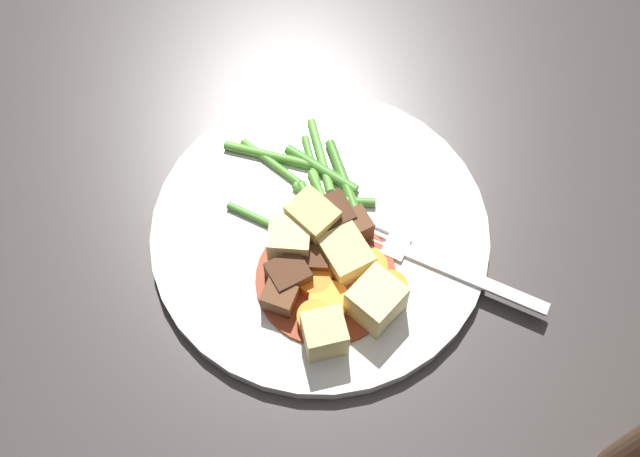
{
  "coord_description": "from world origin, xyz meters",
  "views": [
    {
      "loc": [
        0.28,
        -0.08,
        0.57
      ],
      "look_at": [
        0.0,
        0.0,
        0.01
      ],
      "focal_mm": 44.9,
      "sensor_mm": 36.0,
      "label": 1
    }
  ],
  "objects_px": {
    "carrot_slice_5": "(329,302)",
    "potato_chunk_4": "(290,240)",
    "fork": "(432,262)",
    "meat_chunk_2": "(331,218)",
    "carrot_slice_0": "(315,319)",
    "potato_chunk_3": "(312,218)",
    "potato_chunk_0": "(324,334)",
    "carrot_slice_4": "(390,288)",
    "carrot_slice_1": "(368,267)",
    "potato_chunk_1": "(376,301)",
    "meat_chunk_4": "(315,261)",
    "meat_chunk_1": "(280,299)",
    "meat_chunk_3": "(289,275)",
    "potato_chunk_2": "(345,255)",
    "dinner_plate": "(320,232)",
    "carrot_slice_2": "(341,241)",
    "meat_chunk_0": "(356,227)",
    "carrot_slice_3": "(314,280)"
  },
  "relations": [
    {
      "from": "potato_chunk_0",
      "to": "potato_chunk_4",
      "type": "relative_size",
      "value": 1.04
    },
    {
      "from": "potato_chunk_3",
      "to": "meat_chunk_0",
      "type": "height_order",
      "value": "potato_chunk_3"
    },
    {
      "from": "carrot_slice_0",
      "to": "potato_chunk_0",
      "type": "height_order",
      "value": "potato_chunk_0"
    },
    {
      "from": "carrot_slice_0",
      "to": "potato_chunk_2",
      "type": "distance_m",
      "value": 0.05
    },
    {
      "from": "carrot_slice_5",
      "to": "potato_chunk_4",
      "type": "relative_size",
      "value": 0.97
    },
    {
      "from": "dinner_plate",
      "to": "fork",
      "type": "bearing_deg",
      "value": 55.39
    },
    {
      "from": "carrot_slice_1",
      "to": "meat_chunk_3",
      "type": "relative_size",
      "value": 1.06
    },
    {
      "from": "carrot_slice_0",
      "to": "potato_chunk_3",
      "type": "xyz_separation_m",
      "value": [
        -0.08,
        0.02,
        0.01
      ]
    },
    {
      "from": "carrot_slice_0",
      "to": "fork",
      "type": "relative_size",
      "value": 0.19
    },
    {
      "from": "potato_chunk_1",
      "to": "carrot_slice_5",
      "type": "bearing_deg",
      "value": -111.31
    },
    {
      "from": "carrot_slice_3",
      "to": "meat_chunk_0",
      "type": "xyz_separation_m",
      "value": [
        -0.03,
        0.04,
        0.01
      ]
    },
    {
      "from": "carrot_slice_1",
      "to": "meat_chunk_0",
      "type": "xyz_separation_m",
      "value": [
        -0.03,
        -0.0,
        0.01
      ]
    },
    {
      "from": "potato_chunk_2",
      "to": "potato_chunk_1",
      "type": "bearing_deg",
      "value": 13.21
    },
    {
      "from": "potato_chunk_2",
      "to": "meat_chunk_0",
      "type": "relative_size",
      "value": 1.5
    },
    {
      "from": "carrot_slice_1",
      "to": "carrot_slice_3",
      "type": "bearing_deg",
      "value": -90.21
    },
    {
      "from": "meat_chunk_4",
      "to": "carrot_slice_1",
      "type": "bearing_deg",
      "value": 70.65
    },
    {
      "from": "potato_chunk_0",
      "to": "potato_chunk_2",
      "type": "height_order",
      "value": "potato_chunk_0"
    },
    {
      "from": "carrot_slice_0",
      "to": "potato_chunk_1",
      "type": "relative_size",
      "value": 0.75
    },
    {
      "from": "carrot_slice_3",
      "to": "carrot_slice_0",
      "type": "bearing_deg",
      "value": -14.55
    },
    {
      "from": "meat_chunk_1",
      "to": "meat_chunk_3",
      "type": "bearing_deg",
      "value": 145.37
    },
    {
      "from": "carrot_slice_0",
      "to": "meat_chunk_2",
      "type": "relative_size",
      "value": 0.89
    },
    {
      "from": "carrot_slice_2",
      "to": "potato_chunk_2",
      "type": "xyz_separation_m",
      "value": [
        0.02,
        -0.0,
        0.01
      ]
    },
    {
      "from": "potato_chunk_3",
      "to": "meat_chunk_0",
      "type": "relative_size",
      "value": 1.41
    },
    {
      "from": "carrot_slice_0",
      "to": "carrot_slice_5",
      "type": "height_order",
      "value": "same"
    },
    {
      "from": "carrot_slice_2",
      "to": "carrot_slice_4",
      "type": "bearing_deg",
      "value": 26.51
    },
    {
      "from": "meat_chunk_2",
      "to": "meat_chunk_1",
      "type": "bearing_deg",
      "value": -45.98
    },
    {
      "from": "potato_chunk_2",
      "to": "carrot_slice_4",
      "type": "bearing_deg",
      "value": 37.95
    },
    {
      "from": "meat_chunk_0",
      "to": "meat_chunk_1",
      "type": "relative_size",
      "value": 1.05
    },
    {
      "from": "potato_chunk_0",
      "to": "meat_chunk_2",
      "type": "height_order",
      "value": "potato_chunk_0"
    },
    {
      "from": "carrot_slice_4",
      "to": "carrot_slice_1",
      "type": "bearing_deg",
      "value": -154.42
    },
    {
      "from": "dinner_plate",
      "to": "carrot_slice_0",
      "type": "distance_m",
      "value": 0.08
    },
    {
      "from": "dinner_plate",
      "to": "carrot_slice_5",
      "type": "relative_size",
      "value": 8.72
    },
    {
      "from": "carrot_slice_5",
      "to": "carrot_slice_2",
      "type": "bearing_deg",
      "value": 153.52
    },
    {
      "from": "carrot_slice_4",
      "to": "meat_chunk_3",
      "type": "height_order",
      "value": "meat_chunk_3"
    },
    {
      "from": "potato_chunk_1",
      "to": "meat_chunk_1",
      "type": "height_order",
      "value": "potato_chunk_1"
    },
    {
      "from": "carrot_slice_5",
      "to": "fork",
      "type": "distance_m",
      "value": 0.09
    },
    {
      "from": "fork",
      "to": "meat_chunk_2",
      "type": "bearing_deg",
      "value": -128.17
    },
    {
      "from": "meat_chunk_0",
      "to": "fork",
      "type": "relative_size",
      "value": 0.18
    },
    {
      "from": "potato_chunk_1",
      "to": "meat_chunk_4",
      "type": "height_order",
      "value": "potato_chunk_1"
    },
    {
      "from": "potato_chunk_1",
      "to": "potato_chunk_3",
      "type": "relative_size",
      "value": 1.0
    },
    {
      "from": "carrot_slice_2",
      "to": "meat_chunk_1",
      "type": "xyz_separation_m",
      "value": [
        0.04,
        -0.06,
        0.0
      ]
    },
    {
      "from": "potato_chunk_1",
      "to": "potato_chunk_3",
      "type": "bearing_deg",
      "value": -161.34
    },
    {
      "from": "potato_chunk_1",
      "to": "fork",
      "type": "relative_size",
      "value": 0.25
    },
    {
      "from": "carrot_slice_0",
      "to": "potato_chunk_4",
      "type": "height_order",
      "value": "potato_chunk_4"
    },
    {
      "from": "potato_chunk_3",
      "to": "fork",
      "type": "bearing_deg",
      "value": 56.43
    },
    {
      "from": "dinner_plate",
      "to": "potato_chunk_4",
      "type": "height_order",
      "value": "potato_chunk_4"
    },
    {
      "from": "carrot_slice_5",
      "to": "meat_chunk_3",
      "type": "distance_m",
      "value": 0.04
    },
    {
      "from": "carrot_slice_5",
      "to": "meat_chunk_4",
      "type": "xyz_separation_m",
      "value": [
        -0.03,
        -0.0,
        0.0
      ]
    },
    {
      "from": "carrot_slice_0",
      "to": "meat_chunk_4",
      "type": "distance_m",
      "value": 0.05
    },
    {
      "from": "carrot_slice_2",
      "to": "carrot_slice_0",
      "type": "bearing_deg",
      "value": -33.32
    }
  ]
}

